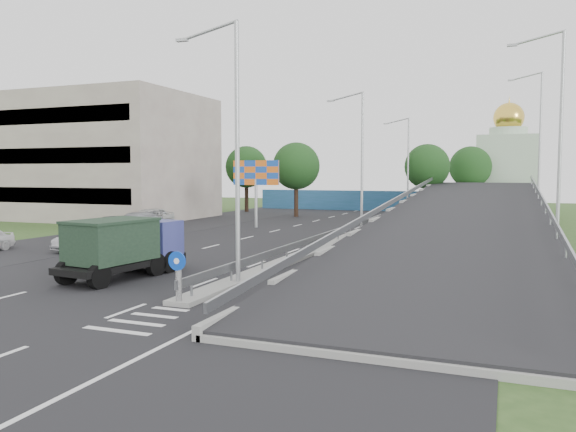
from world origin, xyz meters
The scene contains 23 objects.
ground centered at (0.00, 0.00, 0.00)m, with size 160.00×160.00×0.00m, color #2D4C1E.
road_surface centered at (-3.00, 20.00, 0.00)m, with size 26.00×90.00×0.04m, color black.
parking_strip centered at (-16.00, 20.00, 0.00)m, with size 8.00×90.00×0.05m, color black.
median centered at (0.00, 24.00, 0.10)m, with size 1.00×44.00×0.20m, color gray.
overpass_ramp centered at (7.50, 24.00, 1.75)m, with size 10.00×50.00×3.50m.
median_guardrail centered at (0.00, 24.00, 0.75)m, with size 0.09×44.00×0.71m.
sign_bollard centered at (0.00, 2.17, 1.03)m, with size 0.64×0.23×1.67m.
lamp_post_near centered at (0.11, 6.00, 5.81)m, with size 2.74×0.18×10.08m.
lamp_post_mid centered at (0.11, 26.00, 5.81)m, with size 2.74×0.18×10.08m.
lamp_post_far centered at (0.11, 46.00, 5.81)m, with size 2.74×0.18×10.08m.
beige_building centered at (-30.00, 32.00, 6.00)m, with size 24.00×14.00×12.00m, color gray.
blue_wall centered at (-4.00, 52.00, 1.20)m, with size 30.00×0.50×2.40m, color #205678.
church centered at (10.00, 60.00, 5.31)m, with size 7.00×7.00×13.80m.
billboard centered at (-9.00, 28.00, 4.19)m, with size 4.00×0.24×5.50m.
tree_left_mid centered at (-10.00, 40.00, 5.18)m, with size 4.80×4.80×7.60m.
tree_median_far centered at (2.00, 48.00, 5.18)m, with size 4.80×4.80×7.60m.
tree_left_far centered at (-18.00, 45.00, 5.18)m, with size 4.80×4.80×7.60m.
tree_ramp_far centered at (6.00, 55.00, 5.18)m, with size 4.80×4.80×7.60m.
dump_truck centered at (-4.98, 5.84, 1.41)m, with size 2.81×5.98×2.54m.
parked_car_b centered at (-12.54, 12.07, 0.67)m, with size 1.41×4.05×1.34m, color #97979C.
parked_car_c centered at (-15.27, 17.70, 0.75)m, with size 2.47×5.37×1.49m, color #3B3B40.
parked_car_d centered at (-15.96, 21.33, 0.75)m, with size 2.11×5.18×1.50m, color #A3A7AC.
parked_car_e centered at (-16.91, 24.41, 0.85)m, with size 2.00×4.97×1.69m, color #B3B5B0.
Camera 1 is at (10.07, -13.58, 4.41)m, focal length 35.00 mm.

